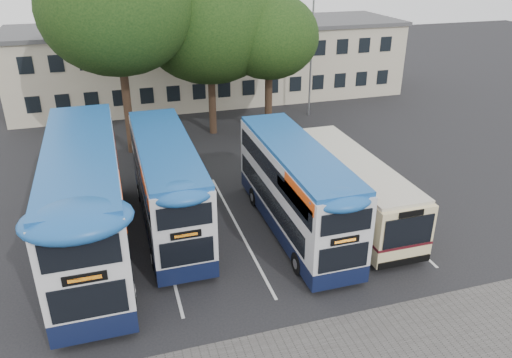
{
  "coord_description": "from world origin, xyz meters",
  "views": [
    {
      "loc": [
        -8.84,
        -14.54,
        12.02
      ],
      "look_at": [
        -2.87,
        5.0,
        2.41
      ],
      "focal_mm": 35.0,
      "sensor_mm": 36.0,
      "label": 1
    }
  ],
  "objects_px": {
    "bus_dd_left": "(86,197)",
    "bus_single": "(350,183)",
    "tree_mid": "(209,22)",
    "bus_dd_right": "(295,186)",
    "tree_right": "(269,37)",
    "bus_dd_mid": "(167,181)",
    "tree_left": "(116,9)",
    "lamp_post": "(312,49)"
  },
  "relations": [
    {
      "from": "tree_mid",
      "to": "bus_dd_right",
      "type": "bearing_deg",
      "value": -87.15
    },
    {
      "from": "bus_dd_mid",
      "to": "bus_dd_right",
      "type": "height_order",
      "value": "bus_dd_mid"
    },
    {
      "from": "tree_right",
      "to": "bus_dd_mid",
      "type": "distance_m",
      "value": 13.98
    },
    {
      "from": "lamp_post",
      "to": "bus_dd_left",
      "type": "bearing_deg",
      "value": -136.81
    },
    {
      "from": "tree_left",
      "to": "bus_single",
      "type": "distance_m",
      "value": 16.49
    },
    {
      "from": "tree_mid",
      "to": "tree_right",
      "type": "relative_size",
      "value": 1.21
    },
    {
      "from": "bus_dd_mid",
      "to": "bus_dd_right",
      "type": "xyz_separation_m",
      "value": [
        5.43,
        -2.08,
        -0.05
      ]
    },
    {
      "from": "tree_mid",
      "to": "bus_dd_mid",
      "type": "relative_size",
      "value": 1.14
    },
    {
      "from": "tree_mid",
      "to": "tree_right",
      "type": "xyz_separation_m",
      "value": [
        3.55,
        -1.57,
        -0.84
      ]
    },
    {
      "from": "tree_left",
      "to": "tree_mid",
      "type": "distance_m",
      "value": 6.18
    },
    {
      "from": "tree_right",
      "to": "bus_dd_right",
      "type": "bearing_deg",
      "value": -102.89
    },
    {
      "from": "bus_dd_left",
      "to": "bus_single",
      "type": "bearing_deg",
      "value": -0.13
    },
    {
      "from": "lamp_post",
      "to": "tree_mid",
      "type": "bearing_deg",
      "value": -167.12
    },
    {
      "from": "tree_left",
      "to": "bus_dd_right",
      "type": "distance_m",
      "value": 15.15
    },
    {
      "from": "lamp_post",
      "to": "bus_dd_right",
      "type": "distance_m",
      "value": 17.69
    },
    {
      "from": "bus_dd_right",
      "to": "bus_single",
      "type": "relative_size",
      "value": 1.0
    },
    {
      "from": "bus_dd_mid",
      "to": "bus_dd_right",
      "type": "relative_size",
      "value": 1.02
    },
    {
      "from": "tree_right",
      "to": "bus_single",
      "type": "bearing_deg",
      "value": -88.92
    },
    {
      "from": "bus_dd_mid",
      "to": "bus_dd_right",
      "type": "bearing_deg",
      "value": -20.96
    },
    {
      "from": "tree_mid",
      "to": "bus_dd_left",
      "type": "xyz_separation_m",
      "value": [
        -8.19,
        -13.37,
        -4.82
      ]
    },
    {
      "from": "bus_dd_mid",
      "to": "bus_single",
      "type": "xyz_separation_m",
      "value": [
        8.5,
        -1.45,
        -0.65
      ]
    },
    {
      "from": "bus_dd_left",
      "to": "bus_single",
      "type": "relative_size",
      "value": 1.19
    },
    {
      "from": "tree_mid",
      "to": "bus_dd_right",
      "type": "distance_m",
      "value": 15.0
    },
    {
      "from": "bus_dd_left",
      "to": "tree_mid",
      "type": "bearing_deg",
      "value": 58.52
    },
    {
      "from": "bus_dd_mid",
      "to": "bus_single",
      "type": "relative_size",
      "value": 1.02
    },
    {
      "from": "tree_left",
      "to": "lamp_post",
      "type": "bearing_deg",
      "value": 15.32
    },
    {
      "from": "tree_mid",
      "to": "bus_single",
      "type": "relative_size",
      "value": 1.16
    },
    {
      "from": "tree_mid",
      "to": "bus_dd_mid",
      "type": "height_order",
      "value": "tree_mid"
    },
    {
      "from": "bus_dd_left",
      "to": "tree_right",
      "type": "bearing_deg",
      "value": 45.16
    },
    {
      "from": "tree_mid",
      "to": "bus_single",
      "type": "distance_m",
      "value": 15.1
    },
    {
      "from": "tree_mid",
      "to": "bus_single",
      "type": "bearing_deg",
      "value": -74.27
    },
    {
      "from": "bus_dd_left",
      "to": "bus_dd_mid",
      "type": "relative_size",
      "value": 1.17
    },
    {
      "from": "tree_right",
      "to": "bus_dd_left",
      "type": "xyz_separation_m",
      "value": [
        -11.74,
        -11.8,
        -3.99
      ]
    },
    {
      "from": "bus_dd_right",
      "to": "lamp_post",
      "type": "bearing_deg",
      "value": 65.27
    },
    {
      "from": "bus_dd_left",
      "to": "bus_single",
      "type": "distance_m",
      "value": 12.01
    },
    {
      "from": "tree_left",
      "to": "bus_dd_mid",
      "type": "bearing_deg",
      "value": -84.19
    },
    {
      "from": "bus_dd_right",
      "to": "bus_dd_mid",
      "type": "bearing_deg",
      "value": 159.04
    },
    {
      "from": "tree_right",
      "to": "bus_single",
      "type": "distance_m",
      "value": 12.85
    },
    {
      "from": "bus_dd_mid",
      "to": "bus_dd_right",
      "type": "distance_m",
      "value": 5.81
    },
    {
      "from": "bus_dd_left",
      "to": "bus_dd_right",
      "type": "xyz_separation_m",
      "value": [
        8.89,
        -0.66,
        -0.43
      ]
    },
    {
      "from": "lamp_post",
      "to": "tree_right",
      "type": "distance_m",
      "value": 5.83
    },
    {
      "from": "lamp_post",
      "to": "bus_single",
      "type": "bearing_deg",
      "value": -105.52
    }
  ]
}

